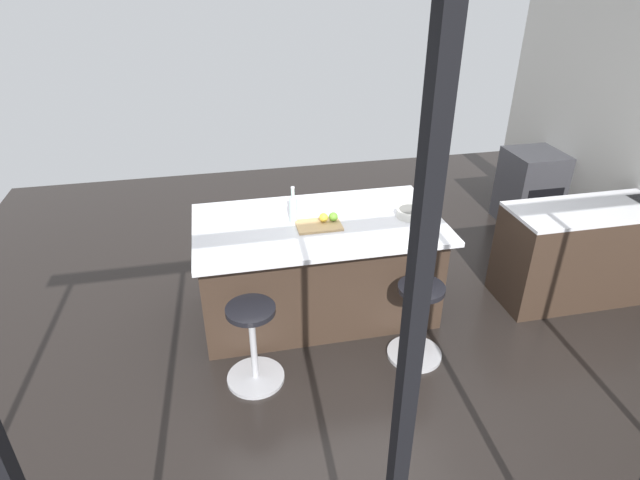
# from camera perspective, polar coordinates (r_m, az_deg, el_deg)

# --- Properties ---
(ground_plane) EXTENTS (7.66, 7.66, 0.00)m
(ground_plane) POSITION_cam_1_polar(r_m,az_deg,el_deg) (4.70, 2.99, -8.64)
(ground_plane) COLOR black
(sink_cabinet) EXTENTS (2.27, 0.60, 1.20)m
(sink_cabinet) POSITION_cam_1_polar(r_m,az_deg,el_deg) (5.58, 30.11, -0.75)
(sink_cabinet) COLOR #38281E
(sink_cabinet) RESTS_ON ground_plane
(oven_range) EXTENTS (0.60, 0.61, 0.89)m
(oven_range) POSITION_cam_1_polar(r_m,az_deg,el_deg) (6.62, 22.14, 5.31)
(oven_range) COLOR #38383D
(oven_range) RESTS_ON ground_plane
(kitchen_island) EXTENTS (2.04, 1.15, 0.94)m
(kitchen_island) POSITION_cam_1_polar(r_m,az_deg,el_deg) (4.52, -0.26, -2.99)
(kitchen_island) COLOR #38281E
(kitchen_island) RESTS_ON ground_plane
(stool_by_window) EXTENTS (0.44, 0.44, 0.68)m
(stool_by_window) POSITION_cam_1_polar(r_m,az_deg,el_deg) (4.19, 10.68, -9.07)
(stool_by_window) COLOR #B7B7BC
(stool_by_window) RESTS_ON ground_plane
(stool_middle) EXTENTS (0.44, 0.44, 0.68)m
(stool_middle) POSITION_cam_1_polar(r_m,az_deg,el_deg) (3.94, -7.34, -11.59)
(stool_middle) COLOR #B7B7BC
(stool_middle) RESTS_ON ground_plane
(cutting_board) EXTENTS (0.36, 0.24, 0.02)m
(cutting_board) POSITION_cam_1_polar(r_m,az_deg,el_deg) (4.18, -0.14, 1.63)
(cutting_board) COLOR tan
(cutting_board) RESTS_ON kitchen_island
(apple_yellow) EXTENTS (0.07, 0.07, 0.07)m
(apple_yellow) POSITION_cam_1_polar(r_m,az_deg,el_deg) (4.20, 0.39, 2.50)
(apple_yellow) COLOR gold
(apple_yellow) RESTS_ON cutting_board
(apple_green) EXTENTS (0.07, 0.07, 0.07)m
(apple_green) POSITION_cam_1_polar(r_m,az_deg,el_deg) (4.22, 1.48, 2.58)
(apple_green) COLOR #609E2D
(apple_green) RESTS_ON cutting_board
(water_bottle) EXTENTS (0.06, 0.06, 0.31)m
(water_bottle) POSITION_cam_1_polar(r_m,az_deg,el_deg) (4.21, -2.97, 3.48)
(water_bottle) COLOR silver
(water_bottle) RESTS_ON kitchen_island
(fruit_bowl) EXTENTS (0.23, 0.23, 0.07)m
(fruit_bowl) POSITION_cam_1_polar(r_m,az_deg,el_deg) (4.39, 9.90, 3.00)
(fruit_bowl) COLOR silver
(fruit_bowl) RESTS_ON kitchen_island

